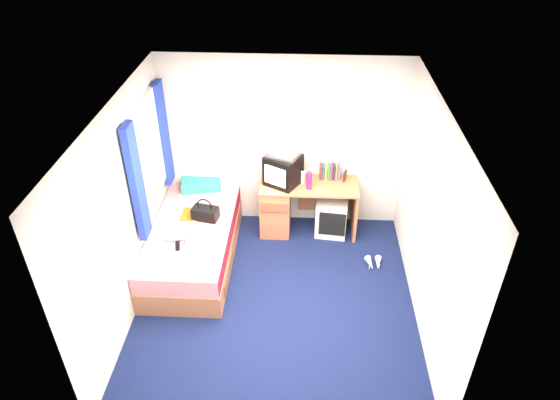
# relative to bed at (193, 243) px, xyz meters

# --- Properties ---
(ground) EXTENTS (3.40, 3.40, 0.00)m
(ground) POSITION_rel_bed_xyz_m (1.10, -0.70, -0.27)
(ground) COLOR #0C1438
(ground) RESTS_ON ground
(room_shell) EXTENTS (3.40, 3.40, 3.40)m
(room_shell) POSITION_rel_bed_xyz_m (1.10, -0.70, 1.18)
(room_shell) COLOR white
(room_shell) RESTS_ON ground
(bed) EXTENTS (1.01, 2.00, 0.54)m
(bed) POSITION_rel_bed_xyz_m (0.00, 0.00, 0.00)
(bed) COLOR #B6714B
(bed) RESTS_ON ground
(pillow) EXTENTS (0.59, 0.44, 0.12)m
(pillow) POSITION_rel_bed_xyz_m (-0.04, 0.90, 0.33)
(pillow) COLOR #1A64AB
(pillow) RESTS_ON bed
(desk) EXTENTS (1.30, 0.55, 0.75)m
(desk) POSITION_rel_bed_xyz_m (1.18, 0.74, 0.14)
(desk) COLOR #B6714B
(desk) RESTS_ON ground
(storage_cube) EXTENTS (0.46, 0.46, 0.52)m
(storage_cube) POSITION_rel_bed_xyz_m (1.78, 0.70, -0.01)
(storage_cube) COLOR silver
(storage_cube) RESTS_ON ground
(crt_tv) EXTENTS (0.54, 0.53, 0.41)m
(crt_tv) POSITION_rel_bed_xyz_m (1.11, 0.74, 0.69)
(crt_tv) COLOR black
(crt_tv) RESTS_ON desk
(vcr) EXTENTS (0.47, 0.41, 0.07)m
(vcr) POSITION_rel_bed_xyz_m (1.11, 0.74, 0.93)
(vcr) COLOR #B6B6B8
(vcr) RESTS_ON crt_tv
(book_row) EXTENTS (0.27, 0.13, 0.20)m
(book_row) POSITION_rel_bed_xyz_m (1.73, 0.90, 0.58)
(book_row) COLOR maroon
(book_row) RESTS_ON desk
(picture_frame) EXTENTS (0.05, 0.12, 0.14)m
(picture_frame) POSITION_rel_bed_xyz_m (1.93, 0.85, 0.55)
(picture_frame) COLOR black
(picture_frame) RESTS_ON desk
(pink_water_bottle) EXTENTS (0.08, 0.08, 0.23)m
(pink_water_bottle) POSITION_rel_bed_xyz_m (1.45, 0.62, 0.60)
(pink_water_bottle) COLOR #CE1D68
(pink_water_bottle) RESTS_ON desk
(aerosol_can) EXTENTS (0.05, 0.05, 0.19)m
(aerosol_can) POSITION_rel_bed_xyz_m (1.37, 0.76, 0.58)
(aerosol_can) COLOR silver
(aerosol_can) RESTS_ON desk
(handbag) EXTENTS (0.35, 0.24, 0.30)m
(handbag) POSITION_rel_bed_xyz_m (0.15, 0.17, 0.36)
(handbag) COLOR black
(handbag) RESTS_ON bed
(towel) EXTENTS (0.37, 0.33, 0.11)m
(towel) POSITION_rel_bed_xyz_m (0.17, -0.31, 0.33)
(towel) COLOR white
(towel) RESTS_ON bed
(magazine) EXTENTS (0.21, 0.28, 0.01)m
(magazine) POSITION_rel_bed_xyz_m (-0.06, 0.24, 0.28)
(magazine) COLOR gold
(magazine) RESTS_ON bed
(water_bottle) EXTENTS (0.21, 0.10, 0.07)m
(water_bottle) POSITION_rel_bed_xyz_m (-0.15, -0.29, 0.31)
(water_bottle) COLOR silver
(water_bottle) RESTS_ON bed
(colour_swatch_fan) EXTENTS (0.23, 0.11, 0.01)m
(colour_swatch_fan) POSITION_rel_bed_xyz_m (0.11, -0.62, 0.28)
(colour_swatch_fan) COLOR gold
(colour_swatch_fan) RESTS_ON bed
(remote_control) EXTENTS (0.09, 0.17, 0.02)m
(remote_control) POSITION_rel_bed_xyz_m (-0.08, -0.40, 0.28)
(remote_control) COLOR black
(remote_control) RESTS_ON bed
(window_assembly) EXTENTS (0.11, 1.42, 1.40)m
(window_assembly) POSITION_rel_bed_xyz_m (-0.45, 0.20, 1.15)
(window_assembly) COLOR silver
(window_assembly) RESTS_ON room_shell
(white_heels) EXTENTS (0.23, 0.24, 0.09)m
(white_heels) POSITION_rel_bed_xyz_m (2.31, 0.00, -0.23)
(white_heels) COLOR beige
(white_heels) RESTS_ON ground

